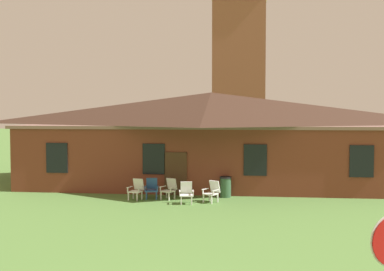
{
  "coord_description": "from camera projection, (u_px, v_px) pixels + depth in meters",
  "views": [
    {
      "loc": [
        1.87,
        -7.52,
        4.06
      ],
      "look_at": [
        0.07,
        9.03,
        3.22
      ],
      "focal_mm": 44.12,
      "sensor_mm": 36.0,
      "label": 1
    }
  ],
  "objects": [
    {
      "name": "lawn_chair_right_end",
      "position": [
        212.0,
        191.0,
        21.17
      ],
      "size": [
        0.85,
        0.87,
        0.96
      ],
      "color": "white",
      "rests_on": "ground"
    },
    {
      "name": "lawn_chair_near_door",
      "position": [
        152.0,
        188.0,
        22.01
      ],
      "size": [
        0.7,
        0.74,
        0.96
      ],
      "color": "#2D5693",
      "rests_on": "ground"
    },
    {
      "name": "trash_bin",
      "position": [
        226.0,
        187.0,
        22.39
      ],
      "size": [
        0.56,
        0.56,
        0.98
      ],
      "color": "#335638",
      "rests_on": "ground"
    },
    {
      "name": "dome_tower",
      "position": [
        239.0,
        54.0,
        44.64
      ],
      "size": [
        5.18,
        5.18,
        20.68
      ],
      "color": "#93563D",
      "rests_on": "ground"
    },
    {
      "name": "lawn_chair_left_end",
      "position": [
        169.0,
        188.0,
        21.91
      ],
      "size": [
        0.82,
        0.85,
        0.96
      ],
      "color": "silver",
      "rests_on": "ground"
    },
    {
      "name": "lawn_chair_middle",
      "position": [
        186.0,
        192.0,
        20.84
      ],
      "size": [
        0.7,
        0.73,
        0.96
      ],
      "color": "white",
      "rests_on": "ground"
    },
    {
      "name": "brick_building",
      "position": [
        211.0,
        136.0,
        27.65
      ],
      "size": [
        20.42,
        10.4,
        5.19
      ],
      "color": "brown",
      "rests_on": "ground"
    },
    {
      "name": "lawn_chair_by_porch",
      "position": [
        137.0,
        189.0,
        21.78
      ],
      "size": [
        0.75,
        0.8,
        0.96
      ],
      "color": "silver",
      "rests_on": "ground"
    }
  ]
}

